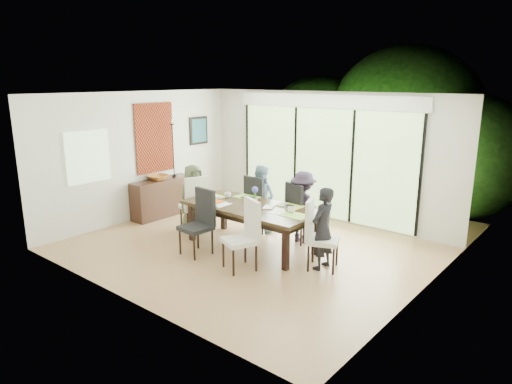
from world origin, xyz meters
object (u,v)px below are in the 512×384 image
Objects in this scene: chair_left_end at (193,202)px; chair_far_right at (303,212)px; person_far_right at (303,207)px; person_right_end at (323,228)px; sideboard at (163,197)px; chair_near_right at (239,235)px; bowl at (158,177)px; chair_right_end at (324,235)px; cup_a at (228,195)px; person_far_left at (261,198)px; cup_b at (254,206)px; table_top at (251,207)px; vase at (255,202)px; cup_c at (291,210)px; chair_far_left at (261,203)px; laptop at (213,198)px; person_left_end at (194,198)px; chair_near_left at (196,223)px.

chair_left_end is 2.22m from chair_far_right.
chair_far_right is at bearing -97.14° from person_far_right.
sideboard is (-4.22, 0.24, -0.25)m from person_right_end.
bowl is (-3.24, 1.01, 0.31)m from chair_near_right.
chair_right_end is 2.22m from cup_a.
person_far_left is 12.90× the size of cup_b.
bowl is (-4.24, 0.14, 0.31)m from chair_right_end.
table_top is 1.00m from person_far_right.
cup_c is (0.75, 0.05, -0.01)m from vase.
sideboard is at bearing 177.48° from cup_a.
chair_far_left is at bearing 142.08° from chair_near_right.
person_right_end is 2.34m from laptop.
person_far_right reaches higher than vase.
cup_c is 3.54m from bowl.
cup_b is at bearing -9.78° from laptop.
bowl is (-4.22, 0.14, 0.21)m from person_right_end.
chair_left_end is at bearing 176.53° from cup_b.
table_top is 2.18× the size of chair_near_right.
person_right_end is 1.00× the size of person_far_left.
person_right_end is (0.98, 0.87, 0.10)m from chair_near_right.
cup_b is at bearing 137.61° from chair_near_right.
chair_near_right is 1.57m from laptop.
cup_b is at bearing -84.86° from person_right_end.
person_left_end is at bearing 176.49° from cup_b.
laptop is at bearing 180.00° from cup_b.
chair_near_right reaches higher than bowl.
sideboard is at bearing 173.30° from cup_b.
sideboard is at bearing 3.03° from person_far_right.
cup_b is (1.65, -0.10, 0.25)m from chair_left_end.
cup_c is at bearing -74.15° from person_left_end.
person_left_end is 1.32m from person_far_left.
person_left_end is 3.91× the size of laptop.
person_left_end is at bearing -178.13° from vase.
cup_b is (0.10, -0.15, -0.01)m from vase.
person_far_right is (0.55, 0.83, -0.08)m from table_top.
chair_far_left is 9.17× the size of vase.
person_far_left is at bearing 14.45° from sideboard.
chair_right_end is at bearing -3.90° from cup_a.
bowl is at bearing 177.08° from table_top.
person_far_right reaches higher than chair_left_end.
chair_far_left is 0.10m from person_far_left.
table_top is at bearing 143.05° from chair_near_right.
chair_far_right is at bearing 175.26° from person_far_left.
vase reaches higher than cup_a.
person_left_end is 10.75× the size of vase.
cup_c reaches higher than cup_b.
chair_near_left is 1.64m from cup_c.
cup_a is (-1.25, -0.68, 0.16)m from person_far_right.
cup_c reaches higher than sideboard.
chair_far_right is (0.55, 0.85, -0.18)m from table_top.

